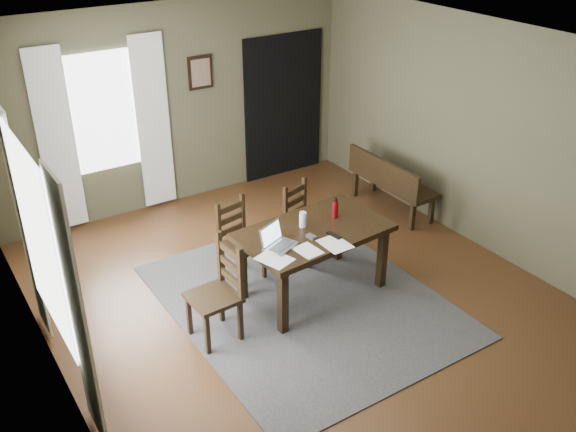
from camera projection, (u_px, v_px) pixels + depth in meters
ground at (303, 301)px, 6.89m from camera, size 5.00×6.00×0.01m
room_shell at (305, 144)px, 6.04m from camera, size 5.02×6.02×2.71m
rug at (303, 300)px, 6.89m from camera, size 2.60×3.20×0.01m
dining_table at (314, 237)px, 6.71m from camera, size 1.62×1.04×0.78m
chair_end at (218, 293)px, 6.15m from camera, size 0.47×0.47×1.03m
chair_back_left at (240, 241)px, 7.10m from camera, size 0.48×0.49×0.93m
chair_back_right at (304, 223)px, 7.49m from camera, size 0.51×0.51×0.93m
bench at (389, 179)px, 8.54m from camera, size 0.44×1.37×0.77m
laptop at (276, 241)px, 6.35m from camera, size 0.40×0.37×0.22m
computer_mouse at (311, 237)px, 6.50m from camera, size 0.07×0.11×0.03m
tv_remote at (334, 235)px, 6.54m from camera, size 0.07×0.19×0.02m
drinking_glass at (303, 219)px, 6.68m from camera, size 0.09×0.09×0.17m
water_bottle at (335, 209)px, 6.86m from camera, size 0.08×0.08×0.23m
paper_a at (274, 259)px, 6.15m from camera, size 0.35×0.40×0.00m
paper_b at (335, 244)px, 6.40m from camera, size 0.26×0.33×0.00m
paper_e at (308, 251)px, 6.29m from camera, size 0.23×0.29×0.00m
window_left at (38, 239)px, 5.17m from camera, size 0.01×1.30×1.70m
window_back at (103, 112)px, 7.93m from camera, size 1.00×0.01×1.50m
curtain_left_near at (77, 314)px, 4.70m from camera, size 0.03×0.48×2.30m
curtain_left_far at (24, 224)px, 5.91m from camera, size 0.03×0.48×2.30m
curtain_back_left at (57, 142)px, 7.73m from camera, size 0.44×0.03×2.30m
curtain_back_right at (153, 123)px, 8.32m from camera, size 0.44×0.03×2.30m
framed_picture at (200, 72)px, 8.44m from camera, size 0.34×0.03×0.44m
doorway_back at (284, 107)px, 9.39m from camera, size 1.30×0.03×2.10m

